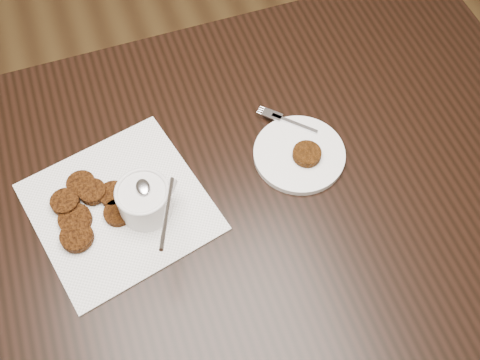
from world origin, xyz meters
name	(u,v)px	position (x,y,z in m)	size (l,w,h in m)	color
floor	(226,341)	(0.00, 0.00, 0.00)	(4.00, 4.00, 0.00)	brown
table	(235,266)	(0.06, 0.06, 0.38)	(1.32, 0.85, 0.75)	black
napkin	(120,207)	(-0.15, 0.10, 0.75)	(0.30, 0.30, 0.00)	white
sauce_ramekin	(142,191)	(-0.11, 0.08, 0.82)	(0.13, 0.13, 0.13)	silver
patty_cluster	(89,204)	(-0.20, 0.11, 0.76)	(0.19, 0.19, 0.02)	#582B0B
plate_with_patty	(299,152)	(0.20, 0.09, 0.76)	(0.18, 0.18, 0.03)	white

